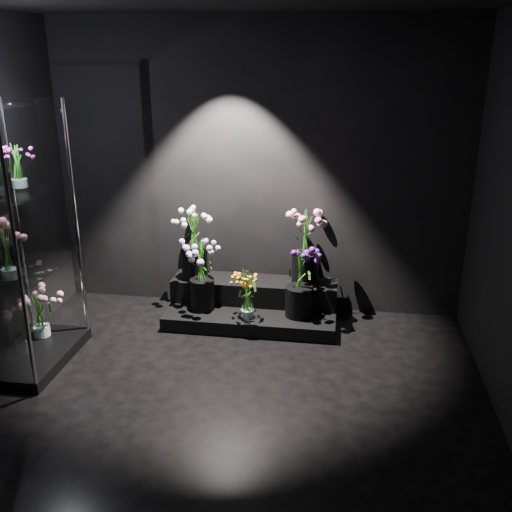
# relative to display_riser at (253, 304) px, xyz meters

# --- Properties ---
(floor) EXTENTS (4.00, 4.00, 0.00)m
(floor) POSITION_rel_display_riser_xyz_m (-0.01, -1.68, -0.15)
(floor) COLOR black
(floor) RESTS_ON ground
(wall_back) EXTENTS (4.00, 0.00, 4.00)m
(wall_back) POSITION_rel_display_riser_xyz_m (-0.01, 0.32, 1.25)
(wall_back) COLOR black
(wall_back) RESTS_ON floor
(wall_front) EXTENTS (4.00, 0.00, 4.00)m
(wall_front) POSITION_rel_display_riser_xyz_m (-0.01, -3.68, 1.25)
(wall_front) COLOR black
(wall_front) RESTS_ON floor
(display_riser) EXTENTS (1.62, 0.72, 0.36)m
(display_riser) POSITION_rel_display_riser_xyz_m (0.00, 0.00, 0.00)
(display_riser) COLOR black
(display_riser) RESTS_ON floor
(display_case) EXTENTS (0.58, 0.97, 2.13)m
(display_case) POSITION_rel_display_riser_xyz_m (-1.70, -1.10, 0.92)
(display_case) COLOR black
(display_case) RESTS_ON floor
(bouquet_orange_bells) EXTENTS (0.30, 0.30, 0.46)m
(bouquet_orange_bells) POSITION_rel_display_riser_xyz_m (-0.01, -0.28, 0.22)
(bouquet_orange_bells) COLOR white
(bouquet_orange_bells) RESTS_ON display_riser
(bouquet_lilac) EXTENTS (0.40, 0.40, 0.68)m
(bouquet_lilac) POSITION_rel_display_riser_xyz_m (-0.46, -0.16, 0.38)
(bouquet_lilac) COLOR black
(bouquet_lilac) RESTS_ON display_riser
(bouquet_purple) EXTENTS (0.37, 0.37, 0.65)m
(bouquet_purple) POSITION_rel_display_riser_xyz_m (0.46, -0.17, 0.34)
(bouquet_purple) COLOR black
(bouquet_purple) RESTS_ON display_riser
(bouquet_cream_roses) EXTENTS (0.41, 0.41, 0.70)m
(bouquet_cream_roses) POSITION_rel_display_riser_xyz_m (-0.59, 0.06, 0.62)
(bouquet_cream_roses) COLOR black
(bouquet_cream_roses) RESTS_ON display_riser
(bouquet_pink_roses) EXTENTS (0.39, 0.39, 0.72)m
(bouquet_pink_roses) POSITION_rel_display_riser_xyz_m (0.49, 0.11, 0.61)
(bouquet_pink_roses) COLOR black
(bouquet_pink_roses) RESTS_ON display_riser
(bouquet_case_pink) EXTENTS (0.34, 0.34, 0.43)m
(bouquet_case_pink) POSITION_rel_display_riser_xyz_m (-1.68, -1.29, 0.91)
(bouquet_case_pink) COLOR white
(bouquet_case_pink) RESTS_ON display_case
(bouquet_case_magenta) EXTENTS (0.24, 0.24, 0.34)m
(bouquet_case_magenta) POSITION_rel_display_riser_xyz_m (-1.72, -0.92, 1.49)
(bouquet_case_magenta) COLOR white
(bouquet_case_magenta) RESTS_ON display_case
(bouquet_case_base_pink) EXTENTS (0.40, 0.40, 0.42)m
(bouquet_case_base_pink) POSITION_rel_display_riser_xyz_m (-1.76, -0.85, 0.18)
(bouquet_case_base_pink) COLOR white
(bouquet_case_base_pink) RESTS_ON display_case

